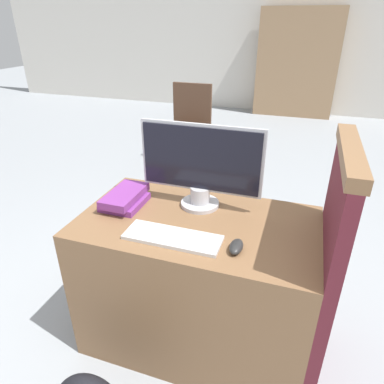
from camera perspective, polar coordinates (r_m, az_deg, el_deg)
The scene contains 9 objects.
wall_back at distance 6.77m, azimuth 16.69°, elevation 24.38°, with size 12.00×0.06×2.80m.
desk at distance 1.82m, azimuth 0.84°, elevation -14.76°, with size 1.11×0.65×0.74m.
carrel_divider at distance 1.61m, azimuth 21.09°, elevation -12.69°, with size 0.07×0.59×1.18m.
monitor at distance 1.63m, azimuth 1.43°, elevation 4.39°, with size 0.60×0.19×0.42m.
keyboard at distance 1.47m, azimuth -3.24°, elevation -7.56°, with size 0.42×0.14×0.02m.
mouse at distance 1.40m, azimuth 7.39°, elevation -9.01°, with size 0.05×0.10×0.04m.
book_stack at distance 1.74m, azimuth -11.14°, elevation -1.05°, with size 0.18×0.28×0.07m.
far_chair at distance 3.87m, azimuth -0.51°, elevation 11.19°, with size 0.44×0.44×0.96m.
bookshelf_far at distance 6.56m, azimuth 17.06°, elevation 19.74°, with size 1.34×0.32×1.77m.
Camera 1 is at (0.41, -0.97, 1.58)m, focal length 32.00 mm.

